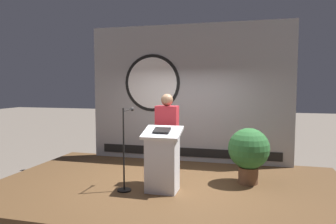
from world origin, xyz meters
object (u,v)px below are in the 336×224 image
Objects in this scene: podium at (162,161)px; potted_plant at (249,151)px; microphone_stand at (125,161)px; speaker_person at (167,138)px.

potted_plant is (1.42, 0.82, 0.08)m from podium.
podium is 0.64m from microphone_stand.
speaker_person is (-0.04, 0.48, 0.31)m from podium.
speaker_person reaches higher than potted_plant.
podium reaches higher than potted_plant.
potted_plant is at bearing 23.87° from microphone_stand.
microphone_stand is at bearing -156.13° from potted_plant.
speaker_person is 1.61× the size of potted_plant.
potted_plant is (2.05, 0.91, 0.11)m from microphone_stand.
podium is at bearing -85.28° from speaker_person.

